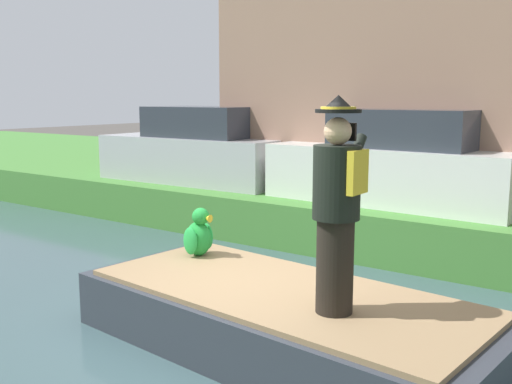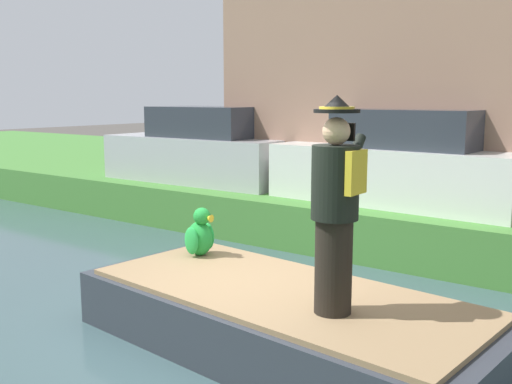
{
  "view_description": "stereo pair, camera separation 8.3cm",
  "coord_description": "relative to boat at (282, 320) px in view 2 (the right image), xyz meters",
  "views": [
    {
      "loc": [
        -4.58,
        -3.48,
        2.54
      ],
      "look_at": [
        0.11,
        -0.13,
        1.61
      ],
      "focal_mm": 41.31,
      "sensor_mm": 36.0,
      "label": 1
    },
    {
      "loc": [
        -4.53,
        -3.55,
        2.54
      ],
      "look_at": [
        0.11,
        -0.13,
        1.61
      ],
      "focal_mm": 41.31,
      "sensor_mm": 36.0,
      "label": 2
    }
  ],
  "objects": [
    {
      "name": "boat",
      "position": [
        0.0,
        0.0,
        0.0
      ],
      "size": [
        2.17,
        4.35,
        0.61
      ],
      "color": "#333842",
      "rests_on": "canal_water"
    },
    {
      "name": "ground_plane",
      "position": [
        0.0,
        0.52,
        -0.4
      ],
      "size": [
        80.0,
        80.0,
        0.0
      ],
      "primitive_type": "plane",
      "color": "#4C4742"
    },
    {
      "name": "canal_water",
      "position": [
        0.0,
        0.52,
        -0.35
      ],
      "size": [
        6.16,
        48.0,
        0.1
      ],
      "primitive_type": "cube",
      "color": "#3D565B",
      "rests_on": "ground"
    },
    {
      "name": "parked_car_white",
      "position": [
        4.44,
        0.67,
        1.08
      ],
      "size": [
        1.87,
        4.07,
        1.5
      ],
      "color": "white",
      "rests_on": "grass_bank_far"
    },
    {
      "name": "person_pirate",
      "position": [
        -0.24,
        -0.69,
        1.23
      ],
      "size": [
        0.61,
        0.42,
        1.85
      ],
      "rotation": [
        0.0,
        0.0,
        -0.24
      ],
      "color": "black",
      "rests_on": "boat"
    },
    {
      "name": "grass_bank_far",
      "position": [
        7.61,
        0.52,
        0.02
      ],
      "size": [
        9.07,
        48.0,
        0.85
      ],
      "primitive_type": "cube",
      "color": "#478438",
      "rests_on": "ground"
    },
    {
      "name": "parrot_plush",
      "position": [
        0.46,
        1.47,
        0.55
      ],
      "size": [
        0.36,
        0.34,
        0.57
      ],
      "color": "green",
      "rests_on": "boat"
    },
    {
      "name": "parked_car_silver",
      "position": [
        4.44,
        4.89,
        1.08
      ],
      "size": [
        1.78,
        4.03,
        1.5
      ],
      "color": "#B7B7BC",
      "rests_on": "grass_bank_far"
    }
  ]
}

